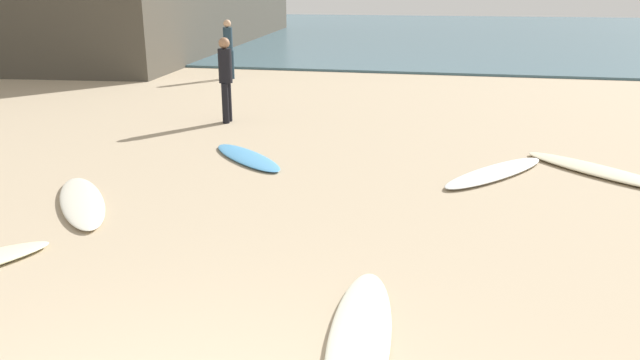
# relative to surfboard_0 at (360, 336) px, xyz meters

# --- Properties ---
(ocean_water) EXTENTS (120.00, 40.00, 0.08)m
(ocean_water) POSITION_rel_surfboard_0_xyz_m (-0.84, 35.93, -0.00)
(ocean_water) COLOR #426675
(ocean_water) RESTS_ON ground_plane
(surfboard_0) EXTENTS (0.67, 2.32, 0.08)m
(surfboard_0) POSITION_rel_surfboard_0_xyz_m (0.00, 0.00, 0.00)
(surfboard_0) COLOR white
(surfboard_0) RESTS_ON ground_plane
(surfboard_4) EXTENTS (1.83, 2.25, 0.08)m
(surfboard_4) POSITION_rel_surfboard_0_xyz_m (1.30, 4.96, 0.00)
(surfboard_4) COLOR silver
(surfboard_4) RESTS_ON ground_plane
(surfboard_6) EXTENTS (1.82, 1.81, 0.07)m
(surfboard_6) POSITION_rel_surfboard_0_xyz_m (-2.68, 5.00, -0.01)
(surfboard_6) COLOR #52A0DB
(surfboard_6) RESTS_ON ground_plane
(surfboard_8) EXTENTS (1.79, 2.11, 0.09)m
(surfboard_8) POSITION_rel_surfboard_0_xyz_m (-4.08, 2.42, 0.00)
(surfboard_8) COLOR white
(surfboard_8) RESTS_ON ground_plane
(surfboard_9) EXTENTS (2.27, 2.21, 0.09)m
(surfboard_9) POSITION_rel_surfboard_0_xyz_m (2.86, 5.40, 0.00)
(surfboard_9) COLOR #F4E9C1
(surfboard_9) RESTS_ON ground_plane
(beachgoer_near) EXTENTS (0.34, 0.32, 1.78)m
(beachgoer_near) POSITION_rel_surfboard_0_xyz_m (-6.25, 13.69, 0.96)
(beachgoer_near) COLOR #1E3342
(beachgoer_near) RESTS_ON ground_plane
(beachgoer_mid) EXTENTS (0.29, 0.34, 1.75)m
(beachgoer_mid) POSITION_rel_surfboard_0_xyz_m (-4.03, 7.67, 0.94)
(beachgoer_mid) COLOR black
(beachgoer_mid) RESTS_ON ground_plane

